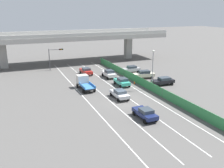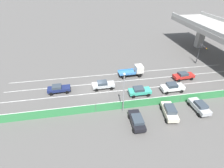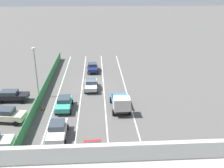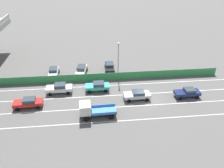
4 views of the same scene
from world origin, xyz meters
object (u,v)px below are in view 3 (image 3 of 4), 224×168
object	(u,v)px
car_sedan_white	(57,130)
flatbed_truck_blue	(121,103)
car_sedan_silver	(91,84)
car_sedan_red	(93,155)
car_taxi_teal	(64,103)
traffic_cone	(43,108)
parked_sedan_cream	(5,115)
car_sedan_navy	(93,67)
street_lamp	(36,68)
parked_sedan_dark	(11,95)

from	to	relation	value
car_sedan_white	flatbed_truck_blue	bearing A→B (deg)	-143.30
car_sedan_silver	car_sedan_red	size ratio (longest dim) A/B	0.96
car_taxi_teal	traffic_cone	bearing A→B (deg)	1.13
car_taxi_teal	parked_sedan_cream	size ratio (longest dim) A/B	0.89
car_sedan_white	car_sedan_navy	size ratio (longest dim) A/B	1.04
car_sedan_silver	traffic_cone	xyz separation A→B (m)	(6.23, 6.52, -0.56)
car_sedan_red	flatbed_truck_blue	bearing A→B (deg)	-109.05
car_sedan_navy	car_sedan_silver	bearing A→B (deg)	89.10
car_taxi_teal	street_lamp	size ratio (longest dim) A/B	0.58
parked_sedan_cream	traffic_cone	world-z (taller)	parked_sedan_cream
traffic_cone	parked_sedan_cream	bearing A→B (deg)	37.79
car_sedan_navy	flatbed_truck_blue	bearing A→B (deg)	102.94
car_sedan_red	parked_sedan_dark	bearing A→B (deg)	-50.54
flatbed_truck_blue	parked_sedan_cream	xyz separation A→B (m)	(13.89, 1.74, -0.26)
car_taxi_teal	street_lamp	bearing A→B (deg)	-45.05
flatbed_truck_blue	traffic_cone	xyz separation A→B (m)	(10.14, -1.18, -0.93)
parked_sedan_dark	car_sedan_silver	bearing A→B (deg)	-161.71
car_taxi_teal	car_sedan_red	distance (m)	11.82
car_sedan_white	street_lamp	size ratio (longest dim) A/B	0.61
car_sedan_white	parked_sedan_dark	size ratio (longest dim) A/B	0.99
car_sedan_navy	traffic_cone	size ratio (longest dim) A/B	6.70
parked_sedan_dark	traffic_cone	world-z (taller)	parked_sedan_dark
car_sedan_white	traffic_cone	world-z (taller)	car_sedan_white
parked_sedan_dark	car_sedan_red	bearing A→B (deg)	129.46
car_taxi_teal	parked_sedan_cream	distance (m)	7.20
car_sedan_white	car_sedan_red	distance (m)	5.92
parked_sedan_dark	parked_sedan_cream	size ratio (longest dim) A/B	0.95
car_sedan_white	car_taxi_teal	distance (m)	6.68
car_sedan_red	traffic_cone	size ratio (longest dim) A/B	7.12
car_sedan_navy	street_lamp	bearing A→B (deg)	54.77
flatbed_truck_blue	car_sedan_silver	bearing A→B (deg)	-63.14
car_sedan_red	flatbed_truck_blue	distance (m)	10.50
car_sedan_white	traffic_cone	xyz separation A→B (m)	(2.83, -6.62, -0.63)
car_sedan_silver	parked_sedan_cream	distance (m)	13.75
car_sedan_silver	traffic_cone	distance (m)	9.04
flatbed_truck_blue	traffic_cone	bearing A→B (deg)	-6.64
car_sedan_red	parked_sedan_dark	size ratio (longest dim) A/B	1.02
parked_sedan_dark	traffic_cone	size ratio (longest dim) A/B	6.99
car_sedan_silver	car_sedan_navy	size ratio (longest dim) A/B	1.02
car_sedan_navy	car_sedan_red	xyz separation A→B (m)	(-0.34, 26.31, 0.02)
car_sedan_white	traffic_cone	size ratio (longest dim) A/B	6.95
car_taxi_teal	parked_sedan_cream	bearing A→B (deg)	24.37
car_taxi_teal	parked_sedan_cream	world-z (taller)	parked_sedan_cream
car_sedan_red	car_sedan_white	bearing A→B (deg)	-49.15
car_sedan_silver	car_sedan_red	distance (m)	17.63
parked_sedan_dark	parked_sedan_cream	world-z (taller)	parked_sedan_cream
car_sedan_white	flatbed_truck_blue	xyz separation A→B (m)	(-7.30, -5.44, 0.30)
parked_sedan_cream	street_lamp	xyz separation A→B (m)	(-2.38, -7.15, 3.47)
car_taxi_teal	car_sedan_silver	world-z (taller)	car_taxi_teal
flatbed_truck_blue	traffic_cone	size ratio (longest dim) A/B	8.45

